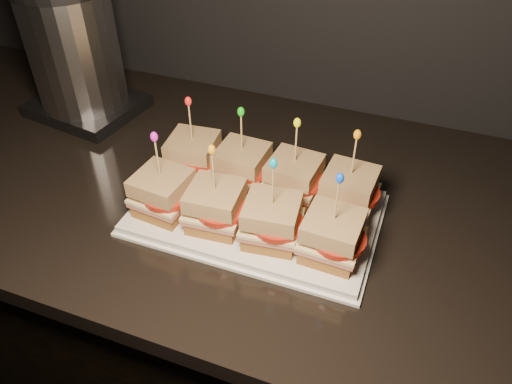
% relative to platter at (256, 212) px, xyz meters
% --- Properties ---
extents(granite_slab, '(2.59, 0.71, 0.03)m').
position_rel_platter_xyz_m(granite_slab, '(0.35, 0.07, -0.03)').
color(granite_slab, black).
rests_on(granite_slab, cabinet).
extents(platter, '(0.40, 0.25, 0.02)m').
position_rel_platter_xyz_m(platter, '(0.00, 0.00, 0.00)').
color(platter, white).
rests_on(platter, granite_slab).
extents(platter_rim, '(0.42, 0.26, 0.01)m').
position_rel_platter_xyz_m(platter_rim, '(0.00, 0.00, -0.01)').
color(platter_rim, white).
rests_on(platter_rim, granite_slab).
extents(sandwich_0_bread_bot, '(0.09, 0.09, 0.02)m').
position_rel_platter_xyz_m(sandwich_0_bread_bot, '(-0.14, 0.06, 0.02)').
color(sandwich_0_bread_bot, brown).
rests_on(sandwich_0_bread_bot, platter).
extents(sandwich_0_ham, '(0.10, 0.09, 0.01)m').
position_rel_platter_xyz_m(sandwich_0_ham, '(-0.14, 0.06, 0.04)').
color(sandwich_0_ham, '#B75F54').
rests_on(sandwich_0_ham, sandwich_0_bread_bot).
extents(sandwich_0_cheese, '(0.10, 0.10, 0.01)m').
position_rel_platter_xyz_m(sandwich_0_cheese, '(-0.14, 0.06, 0.04)').
color(sandwich_0_cheese, '#F8E19D').
rests_on(sandwich_0_cheese, sandwich_0_ham).
extents(sandwich_0_tomato, '(0.08, 0.08, 0.01)m').
position_rel_platter_xyz_m(sandwich_0_tomato, '(-0.13, 0.05, 0.05)').
color(sandwich_0_tomato, '#AC2213').
rests_on(sandwich_0_tomato, sandwich_0_cheese).
extents(sandwich_0_bread_top, '(0.09, 0.09, 0.03)m').
position_rel_platter_xyz_m(sandwich_0_bread_top, '(-0.14, 0.06, 0.07)').
color(sandwich_0_bread_top, brown).
rests_on(sandwich_0_bread_top, sandwich_0_tomato).
extents(sandwich_0_pick, '(0.00, 0.00, 0.09)m').
position_rel_platter_xyz_m(sandwich_0_pick, '(-0.14, 0.06, 0.11)').
color(sandwich_0_pick, tan).
rests_on(sandwich_0_pick, sandwich_0_bread_top).
extents(sandwich_0_frill, '(0.01, 0.01, 0.02)m').
position_rel_platter_xyz_m(sandwich_0_frill, '(-0.14, 0.06, 0.16)').
color(sandwich_0_frill, red).
rests_on(sandwich_0_frill, sandwich_0_pick).
extents(sandwich_1_bread_bot, '(0.08, 0.08, 0.02)m').
position_rel_platter_xyz_m(sandwich_1_bread_bot, '(-0.05, 0.06, 0.02)').
color(sandwich_1_bread_bot, brown).
rests_on(sandwich_1_bread_bot, platter).
extents(sandwich_1_ham, '(0.09, 0.09, 0.01)m').
position_rel_platter_xyz_m(sandwich_1_ham, '(-0.05, 0.06, 0.04)').
color(sandwich_1_ham, '#B75F54').
rests_on(sandwich_1_ham, sandwich_1_bread_bot).
extents(sandwich_1_cheese, '(0.09, 0.09, 0.01)m').
position_rel_platter_xyz_m(sandwich_1_cheese, '(-0.05, 0.06, 0.04)').
color(sandwich_1_cheese, '#F8E19D').
rests_on(sandwich_1_cheese, sandwich_1_ham).
extents(sandwich_1_tomato, '(0.08, 0.08, 0.01)m').
position_rel_platter_xyz_m(sandwich_1_tomato, '(-0.04, 0.05, 0.05)').
color(sandwich_1_tomato, '#AC2213').
rests_on(sandwich_1_tomato, sandwich_1_cheese).
extents(sandwich_1_bread_top, '(0.09, 0.09, 0.03)m').
position_rel_platter_xyz_m(sandwich_1_bread_top, '(-0.05, 0.06, 0.07)').
color(sandwich_1_bread_top, brown).
rests_on(sandwich_1_bread_top, sandwich_1_tomato).
extents(sandwich_1_pick, '(0.00, 0.00, 0.09)m').
position_rel_platter_xyz_m(sandwich_1_pick, '(-0.05, 0.06, 0.11)').
color(sandwich_1_pick, tan).
rests_on(sandwich_1_pick, sandwich_1_bread_top).
extents(sandwich_1_frill, '(0.01, 0.01, 0.02)m').
position_rel_platter_xyz_m(sandwich_1_frill, '(-0.05, 0.06, 0.16)').
color(sandwich_1_frill, '#13BA15').
rests_on(sandwich_1_frill, sandwich_1_pick).
extents(sandwich_2_bread_bot, '(0.09, 0.09, 0.02)m').
position_rel_platter_xyz_m(sandwich_2_bread_bot, '(0.05, 0.06, 0.02)').
color(sandwich_2_bread_bot, brown).
rests_on(sandwich_2_bread_bot, platter).
extents(sandwich_2_ham, '(0.10, 0.09, 0.01)m').
position_rel_platter_xyz_m(sandwich_2_ham, '(0.05, 0.06, 0.04)').
color(sandwich_2_ham, '#B75F54').
rests_on(sandwich_2_ham, sandwich_2_bread_bot).
extents(sandwich_2_cheese, '(0.10, 0.09, 0.01)m').
position_rel_platter_xyz_m(sandwich_2_cheese, '(0.05, 0.06, 0.04)').
color(sandwich_2_cheese, '#F8E19D').
rests_on(sandwich_2_cheese, sandwich_2_ham).
extents(sandwich_2_tomato, '(0.08, 0.08, 0.01)m').
position_rel_platter_xyz_m(sandwich_2_tomato, '(0.06, 0.05, 0.05)').
color(sandwich_2_tomato, '#AC2213').
rests_on(sandwich_2_tomato, sandwich_2_cheese).
extents(sandwich_2_bread_top, '(0.09, 0.09, 0.03)m').
position_rel_platter_xyz_m(sandwich_2_bread_top, '(0.05, 0.06, 0.07)').
color(sandwich_2_bread_top, brown).
rests_on(sandwich_2_bread_top, sandwich_2_tomato).
extents(sandwich_2_pick, '(0.00, 0.00, 0.09)m').
position_rel_platter_xyz_m(sandwich_2_pick, '(0.05, 0.06, 0.11)').
color(sandwich_2_pick, tan).
rests_on(sandwich_2_pick, sandwich_2_bread_top).
extents(sandwich_2_frill, '(0.01, 0.01, 0.02)m').
position_rel_platter_xyz_m(sandwich_2_frill, '(0.05, 0.06, 0.16)').
color(sandwich_2_frill, '#EAF911').
rests_on(sandwich_2_frill, sandwich_2_pick).
extents(sandwich_3_bread_bot, '(0.09, 0.09, 0.02)m').
position_rel_platter_xyz_m(sandwich_3_bread_bot, '(0.14, 0.06, 0.02)').
color(sandwich_3_bread_bot, brown).
rests_on(sandwich_3_bread_bot, platter).
extents(sandwich_3_ham, '(0.09, 0.09, 0.01)m').
position_rel_platter_xyz_m(sandwich_3_ham, '(0.14, 0.06, 0.04)').
color(sandwich_3_ham, '#B75F54').
rests_on(sandwich_3_ham, sandwich_3_bread_bot).
extents(sandwich_3_cheese, '(0.10, 0.09, 0.01)m').
position_rel_platter_xyz_m(sandwich_3_cheese, '(0.14, 0.06, 0.04)').
color(sandwich_3_cheese, '#F8E19D').
rests_on(sandwich_3_cheese, sandwich_3_ham).
extents(sandwich_3_tomato, '(0.08, 0.08, 0.01)m').
position_rel_platter_xyz_m(sandwich_3_tomato, '(0.16, 0.05, 0.05)').
color(sandwich_3_tomato, '#AC2213').
rests_on(sandwich_3_tomato, sandwich_3_cheese).
extents(sandwich_3_bread_top, '(0.09, 0.09, 0.03)m').
position_rel_platter_xyz_m(sandwich_3_bread_top, '(0.14, 0.06, 0.07)').
color(sandwich_3_bread_top, brown).
rests_on(sandwich_3_bread_top, sandwich_3_tomato).
extents(sandwich_3_pick, '(0.00, 0.00, 0.09)m').
position_rel_platter_xyz_m(sandwich_3_pick, '(0.14, 0.06, 0.11)').
color(sandwich_3_pick, tan).
rests_on(sandwich_3_pick, sandwich_3_bread_top).
extents(sandwich_3_frill, '(0.01, 0.01, 0.02)m').
position_rel_platter_xyz_m(sandwich_3_frill, '(0.14, 0.06, 0.16)').
color(sandwich_3_frill, orange).
rests_on(sandwich_3_frill, sandwich_3_pick).
extents(sandwich_4_bread_bot, '(0.09, 0.09, 0.02)m').
position_rel_platter_xyz_m(sandwich_4_bread_bot, '(-0.14, -0.06, 0.02)').
color(sandwich_4_bread_bot, brown).
rests_on(sandwich_4_bread_bot, platter).
extents(sandwich_4_ham, '(0.10, 0.09, 0.01)m').
position_rel_platter_xyz_m(sandwich_4_ham, '(-0.14, -0.06, 0.04)').
color(sandwich_4_ham, '#B75F54').
rests_on(sandwich_4_ham, sandwich_4_bread_bot).
extents(sandwich_4_cheese, '(0.10, 0.10, 0.01)m').
position_rel_platter_xyz_m(sandwich_4_cheese, '(-0.14, -0.06, 0.04)').
color(sandwich_4_cheese, '#F8E19D').
rests_on(sandwich_4_cheese, sandwich_4_ham).
extents(sandwich_4_tomato, '(0.08, 0.08, 0.01)m').
position_rel_platter_xyz_m(sandwich_4_tomato, '(-0.13, -0.06, 0.05)').
color(sandwich_4_tomato, '#AC2213').
rests_on(sandwich_4_tomato, sandwich_4_cheese).
extents(sandwich_4_bread_top, '(0.09, 0.09, 0.03)m').
position_rel_platter_xyz_m(sandwich_4_bread_top, '(-0.14, -0.06, 0.07)').
color(sandwich_4_bread_top, brown).
rests_on(sandwich_4_bread_top, sandwich_4_tomato).
extents(sandwich_4_pick, '(0.00, 0.00, 0.09)m').
position_rel_platter_xyz_m(sandwich_4_pick, '(-0.14, -0.06, 0.11)').
color(sandwich_4_pick, tan).
rests_on(sandwich_4_pick, sandwich_4_bread_top).
extents(sandwich_4_frill, '(0.01, 0.01, 0.02)m').
position_rel_platter_xyz_m(sandwich_4_frill, '(-0.14, -0.06, 0.16)').
color(sandwich_4_frill, '#D31CC0').
rests_on(sandwich_4_frill, sandwich_4_pick).
extents(sandwich_5_bread_bot, '(0.09, 0.09, 0.02)m').
position_rel_platter_xyz_m(sandwich_5_bread_bot, '(-0.05, -0.06, 0.02)').
color(sandwich_5_bread_bot, brown).
rests_on(sandwich_5_bread_bot, platter).
extents(sandwich_5_ham, '(0.10, 0.09, 0.01)m').
position_rel_platter_xyz_m(sandwich_5_ham, '(-0.05, -0.06, 0.04)').
color(sandwich_5_ham, '#B75F54').
rests_on(sandwich_5_ham, sandwich_5_bread_bot).
extents(sandwich_5_cheese, '(0.10, 0.09, 0.01)m').
position_rel_platter_xyz_m(sandwich_5_cheese, '(-0.05, -0.06, 0.04)').
color(sandwich_5_cheese, '#F8E19D').
rests_on(sandwich_5_cheese, sandwich_5_ham).
extents(sandwich_5_tomato, '(0.08, 0.08, 0.01)m').
position_rel_platter_xyz_m(sandwich_5_tomato, '(-0.04, -0.06, 0.05)').
color(sandwich_5_tomato, '#AC2213').
rests_on(sandwich_5_tomato, sandwich_5_cheese).
extents(sandwich_5_bread_top, '(0.09, 0.09, 0.03)m').
position_rel_platter_xyz_m(sandwich_5_bread_top, '(-0.05, -0.06, 0.07)').
color(sandwich_5_bread_top, brown).
rests_on(sandwich_5_bread_top, sandwich_5_tomato).
extents(sandwich_5_pick, '(0.00, 0.00, 0.09)m').
position_rel_platter_xyz_m(sandwich_5_pick, '(-0.05, -0.06, 0.11)').
color(sandwich_5_pick, tan).
rests_on(sandwich_5_pick, sandwich_5_bread_top).
extents(sandwich_5_frill, '(0.01, 0.01, 0.02)m').
position_rel_platter_xyz_m(sandwich_5_frill, '(-0.05, -0.06, 0.16)').
color(sandwich_5_frill, '#FBA615').
rests_on(sandwich_5_frill, sandwich_5_pick).
extents(sandwich_6_bread_bot, '(0.09, 0.09, 0.02)m').
position_rel_platter_xyz_m(sandwich_6_bread_bot, '(0.05, -0.06, 0.02)').
color(sandwich_6_bread_bot, brown).
rests_on(sandwich_6_bread_bot, platter).
extents(sandwich_6_ham, '(0.10, 0.10, 0.01)m').
position_rel_platter_xyz_m(sandwich_6_ham, '(0.05, -0.06, 0.04)').
color(sandwich_6_ham, '#B75F54').
rests_on(sandwich_6_ham, sandwich_6_bread_bot).
extents(sandwich_6_cheese, '(0.10, 0.10, 0.01)m').
position_rel_platter_xyz_m(sandwich_6_cheese, '(0.05, -0.06, 0.04)').
color(sandwich_6_cheese, '#F8E19D').
rests_on(sandwich_6_cheese, sandwich_6_ham).
extents(sandwich_6_tomato, '(0.08, 0.08, 0.01)m').
position_rel_platter_xyz_m(sandwich_6_tomato, '(0.06, -0.06, 0.05)').
color(sandwich_6_tomato, '#AC2213').
rests_on(sandwich_6_tomato, sandwich_6_cheese).
extents(sandwich_6_bread_top, '(0.09, 0.09, 0.03)m').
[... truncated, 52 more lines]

